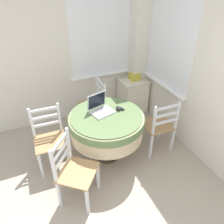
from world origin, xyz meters
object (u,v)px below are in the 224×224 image
Objects in this scene: cell_phone at (121,109)px; storage_box at (135,77)px; computer_mouse at (118,108)px; corner_cabinet at (133,95)px; dining_chair_near_right_window at (159,126)px; round_dining_table at (107,124)px; dining_chair_camera_near at (74,171)px; dining_chair_left_flank at (50,139)px; dining_chair_near_back_window at (94,105)px; laptop at (100,108)px.

cell_phone is 0.66× the size of storage_box.
computer_mouse is at bearing -129.26° from storage_box.
dining_chair_near_right_window is at bearing -99.69° from corner_cabinet.
round_dining_table is 0.82m from dining_chair_camera_near.
dining_chair_near_right_window is 4.90× the size of storage_box.
storage_box is at bearing 25.58° from dining_chair_left_flank.
dining_chair_near_right_window is 1.27m from storage_box.
computer_mouse is 0.11× the size of dining_chair_camera_near.
dining_chair_camera_near is (-0.72, -1.30, 0.00)m from dining_chair_near_back_window.
dining_chair_left_flank is (-0.78, 0.19, -0.16)m from round_dining_table.
laptop reaches higher than storage_box.
round_dining_table is 0.28m from computer_mouse.
round_dining_table is 1.47m from storage_box.
dining_chair_near_back_window is 1.41× the size of corner_cabinet.
round_dining_table reaches higher than corner_cabinet.
computer_mouse is at bearing 33.95° from dining_chair_camera_near.
dining_chair_left_flank is 1.41× the size of corner_cabinet.
cell_phone is at bearing 1.27° from computer_mouse.
dining_chair_near_back_window is 1.00m from storage_box.
storage_box is (1.80, 0.86, 0.27)m from dining_chair_left_flank.
computer_mouse reaches higher than storage_box.
dining_chair_near_right_window is at bearing -23.00° from cell_phone.
cell_phone is at bearing 12.64° from round_dining_table.
dining_chair_camera_near is at bearing -147.30° from cell_phone.
corner_cabinet is (0.99, 1.03, -0.28)m from round_dining_table.
dining_chair_near_right_window reaches higher than storage_box.
storage_box reaches higher than cell_phone.
corner_cabinet is at bearing 25.57° from dining_chair_left_flank.
dining_chair_left_flank is (-0.99, 0.13, -0.34)m from computer_mouse.
cell_phone is 0.19× the size of corner_cabinet.
laptop is 1.46m from corner_cabinet.
cell_phone is at bearing -127.04° from corner_cabinet.
laptop is at bearing -138.86° from storage_box.
computer_mouse is at bearing -15.77° from laptop.
computer_mouse is at bearing -81.13° from dining_chair_near_back_window.
dining_chair_near_back_window is 1.00× the size of dining_chair_near_right_window.
laptop reaches higher than cell_phone.
dining_chair_left_flank is at bearing 102.69° from dining_chair_camera_near.
corner_cabinet is at bearing 41.54° from laptop.
dining_chair_camera_near reaches higher than computer_mouse.
round_dining_table is at bearing -134.20° from storage_box.
computer_mouse is 0.52× the size of storage_box.
cell_phone is 0.82m from dining_chair_near_back_window.
laptop is at bearing 160.25° from dining_chair_near_right_window.
laptop is 3.69× the size of computer_mouse.
cell_phone is 1.26m from storage_box.
dining_chair_near_back_window reaches higher than cell_phone.
cell_phone is at bearing -13.38° from laptop.
dining_chair_near_back_window is (-0.11, 0.74, -0.34)m from computer_mouse.
laptop is 0.93m from dining_chair_camera_near.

